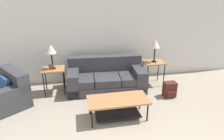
{
  "coord_description": "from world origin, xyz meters",
  "views": [
    {
      "loc": [
        -0.86,
        -0.83,
        2.43
      ],
      "look_at": [
        -0.06,
        3.24,
        0.8
      ],
      "focal_mm": 32.0,
      "sensor_mm": 36.0,
      "label": 1
    }
  ],
  "objects_px": {
    "coffee_table": "(118,104)",
    "table_lamp_left": "(51,50)",
    "armchair": "(3,95)",
    "side_table_left": "(53,71)",
    "backpack": "(170,90)",
    "side_table_right": "(154,64)",
    "couch": "(106,78)",
    "table_lamp_right": "(155,44)"
  },
  "relations": [
    {
      "from": "side_table_left",
      "to": "side_table_right",
      "type": "relative_size",
      "value": 1.0
    },
    {
      "from": "table_lamp_left",
      "to": "table_lamp_right",
      "type": "bearing_deg",
      "value": 0.0
    },
    {
      "from": "table_lamp_right",
      "to": "couch",
      "type": "bearing_deg",
      "value": -179.16
    },
    {
      "from": "table_lamp_right",
      "to": "backpack",
      "type": "height_order",
      "value": "table_lamp_right"
    },
    {
      "from": "armchair",
      "to": "table_lamp_right",
      "type": "distance_m",
      "value": 3.87
    },
    {
      "from": "armchair",
      "to": "side_table_left",
      "type": "height_order",
      "value": "armchair"
    },
    {
      "from": "couch",
      "to": "coffee_table",
      "type": "distance_m",
      "value": 1.39
    },
    {
      "from": "couch",
      "to": "side_table_right",
      "type": "distance_m",
      "value": 1.36
    },
    {
      "from": "table_lamp_left",
      "to": "coffee_table",
      "type": "bearing_deg",
      "value": -46.55
    },
    {
      "from": "couch",
      "to": "armchair",
      "type": "bearing_deg",
      "value": -169.83
    },
    {
      "from": "couch",
      "to": "table_lamp_right",
      "type": "xyz_separation_m",
      "value": [
        1.32,
        0.02,
        0.85
      ]
    },
    {
      "from": "side_table_left",
      "to": "side_table_right",
      "type": "xyz_separation_m",
      "value": [
        2.65,
        0.0,
        0.0
      ]
    },
    {
      "from": "armchair",
      "to": "side_table_left",
      "type": "relative_size",
      "value": 2.15
    },
    {
      "from": "armchair",
      "to": "coffee_table",
      "type": "distance_m",
      "value": 2.61
    },
    {
      "from": "table_lamp_left",
      "to": "backpack",
      "type": "xyz_separation_m",
      "value": [
        2.78,
        -0.78,
        -0.95
      ]
    },
    {
      "from": "coffee_table",
      "to": "backpack",
      "type": "xyz_separation_m",
      "value": [
        1.45,
        0.63,
        -0.14
      ]
    },
    {
      "from": "armchair",
      "to": "table_lamp_left",
      "type": "height_order",
      "value": "table_lamp_left"
    },
    {
      "from": "couch",
      "to": "table_lamp_right",
      "type": "relative_size",
      "value": 3.31
    },
    {
      "from": "armchair",
      "to": "side_table_left",
      "type": "bearing_deg",
      "value": 22.53
    },
    {
      "from": "side_table_right",
      "to": "table_lamp_left",
      "type": "bearing_deg",
      "value": 180.0
    },
    {
      "from": "backpack",
      "to": "armchair",
      "type": "bearing_deg",
      "value": 175.24
    },
    {
      "from": "couch",
      "to": "backpack",
      "type": "distance_m",
      "value": 1.64
    },
    {
      "from": "armchair",
      "to": "side_table_right",
      "type": "bearing_deg",
      "value": 6.91
    },
    {
      "from": "table_lamp_left",
      "to": "backpack",
      "type": "distance_m",
      "value": 3.04
    },
    {
      "from": "table_lamp_right",
      "to": "backpack",
      "type": "relative_size",
      "value": 1.61
    },
    {
      "from": "couch",
      "to": "side_table_right",
      "type": "relative_size",
      "value": 3.09
    },
    {
      "from": "backpack",
      "to": "table_lamp_right",
      "type": "bearing_deg",
      "value": 99.47
    },
    {
      "from": "table_lamp_right",
      "to": "side_table_right",
      "type": "bearing_deg",
      "value": -75.96
    },
    {
      "from": "backpack",
      "to": "couch",
      "type": "bearing_deg",
      "value": 152.44
    },
    {
      "from": "armchair",
      "to": "side_table_right",
      "type": "height_order",
      "value": "armchair"
    },
    {
      "from": "coffee_table",
      "to": "table_lamp_left",
      "type": "xyz_separation_m",
      "value": [
        -1.33,
        1.41,
        0.82
      ]
    },
    {
      "from": "side_table_left",
      "to": "table_lamp_left",
      "type": "height_order",
      "value": "table_lamp_left"
    },
    {
      "from": "table_lamp_left",
      "to": "table_lamp_right",
      "type": "height_order",
      "value": "same"
    },
    {
      "from": "coffee_table",
      "to": "side_table_right",
      "type": "xyz_separation_m",
      "value": [
        1.32,
        1.41,
        0.26
      ]
    },
    {
      "from": "couch",
      "to": "armchair",
      "type": "height_order",
      "value": "couch"
    },
    {
      "from": "couch",
      "to": "armchair",
      "type": "distance_m",
      "value": 2.47
    },
    {
      "from": "couch",
      "to": "backpack",
      "type": "relative_size",
      "value": 5.33
    },
    {
      "from": "coffee_table",
      "to": "backpack",
      "type": "height_order",
      "value": "coffee_table"
    },
    {
      "from": "side_table_left",
      "to": "backpack",
      "type": "xyz_separation_m",
      "value": [
        2.78,
        -0.78,
        -0.4
      ]
    },
    {
      "from": "table_lamp_left",
      "to": "table_lamp_right",
      "type": "distance_m",
      "value": 2.65
    },
    {
      "from": "side_table_left",
      "to": "table_lamp_right",
      "type": "distance_m",
      "value": 2.71
    },
    {
      "from": "backpack",
      "to": "table_lamp_left",
      "type": "bearing_deg",
      "value": 164.38
    }
  ]
}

